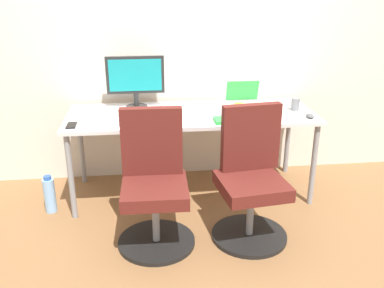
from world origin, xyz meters
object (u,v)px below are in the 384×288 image
at_px(office_chair_left, 154,185).
at_px(water_bottle_on_floor, 50,195).
at_px(coffee_mug, 239,109).
at_px(desktop_monitor, 135,78).
at_px(open_laptop, 244,100).
at_px(office_chair_right, 251,180).

bearing_deg(office_chair_left, water_bottle_on_floor, 149.45).
bearing_deg(coffee_mug, water_bottle_on_floor, -176.16).
height_order(office_chair_left, desktop_monitor, desktop_monitor).
relative_size(desktop_monitor, open_laptop, 1.55).
distance_m(office_chair_right, open_laptop, 0.90).
height_order(office_chair_left, office_chair_right, same).
distance_m(open_laptop, coffee_mug, 0.25).
distance_m(office_chair_left, open_laptop, 1.20).
bearing_deg(coffee_mug, office_chair_left, -140.35).
bearing_deg(water_bottle_on_floor, office_chair_left, -30.55).
bearing_deg(office_chair_right, water_bottle_on_floor, 162.06).
bearing_deg(desktop_monitor, office_chair_right, -49.18).
height_order(water_bottle_on_floor, desktop_monitor, desktop_monitor).
bearing_deg(desktop_monitor, open_laptop, -5.58).
xyz_separation_m(office_chair_right, desktop_monitor, (-0.78, 0.91, 0.55)).
height_order(open_laptop, coffee_mug, open_laptop).
height_order(office_chair_right, desktop_monitor, desktop_monitor).
distance_m(desktop_monitor, coffee_mug, 0.90).
relative_size(office_chair_right, desktop_monitor, 1.96).
distance_m(office_chair_left, office_chair_right, 0.68).
bearing_deg(open_laptop, coffee_mug, -112.83).
height_order(office_chair_left, coffee_mug, office_chair_left).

